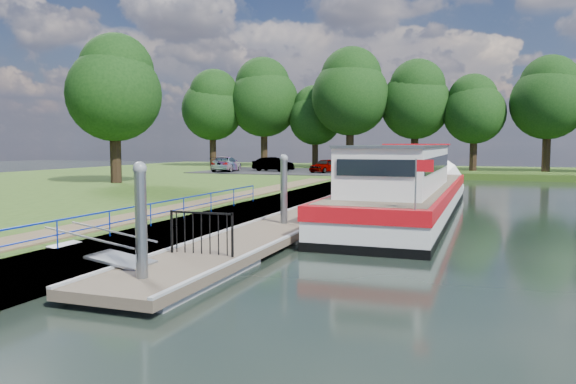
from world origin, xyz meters
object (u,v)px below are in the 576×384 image
(car_a, at_px, (325,166))
(pontoon, at_px, (319,215))
(barge, at_px, (410,192))
(car_b, at_px, (273,164))
(car_c, at_px, (226,164))

(car_a, bearing_deg, pontoon, -58.43)
(barge, bearing_deg, pontoon, -141.76)
(car_b, height_order, car_c, car_c)
(barge, distance_m, car_c, 27.19)
(pontoon, relative_size, car_a, 8.58)
(car_a, xyz_separation_m, car_c, (-9.03, -1.13, 0.07))
(car_b, bearing_deg, barge, -133.27)
(barge, xyz_separation_m, car_c, (-19.05, 19.40, 0.42))
(pontoon, xyz_separation_m, car_b, (-11.49, 23.82, 1.28))
(car_b, relative_size, car_c, 0.83)
(barge, xyz_separation_m, car_a, (-10.01, 20.53, 0.34))
(car_a, bearing_deg, barge, -47.79)
(car_b, distance_m, car_c, 4.26)
(pontoon, distance_m, car_c, 27.11)
(pontoon, xyz_separation_m, car_a, (-6.42, 23.36, 1.25))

